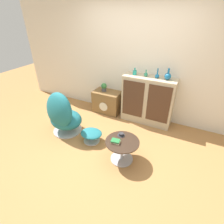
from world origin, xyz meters
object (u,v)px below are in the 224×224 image
(egg_chair, at_px, (63,115))
(tv_console, at_px, (107,102))
(ottoman, at_px, (91,134))
(vase_inner_right, at_px, (157,76))
(sideboard, at_px, (148,100))
(coffee_table, at_px, (122,148))
(book_stack, at_px, (116,141))
(vase_rightmost, at_px, (168,76))
(vase_inner_left, at_px, (146,74))
(vase_leftmost, at_px, (135,72))
(potted_plant, at_px, (104,87))
(teacup, at_px, (121,135))

(egg_chair, bearing_deg, tv_console, 71.68)
(ottoman, height_order, vase_inner_right, vase_inner_right)
(sideboard, height_order, coffee_table, sideboard)
(book_stack, bearing_deg, tv_console, 122.56)
(egg_chair, bearing_deg, sideboard, 40.44)
(vase_inner_right, xyz_separation_m, vase_rightmost, (0.21, -0.00, 0.02))
(vase_inner_left, xyz_separation_m, vase_inner_right, (0.23, 0.00, 0.01))
(vase_leftmost, height_order, vase_inner_right, vase_inner_right)
(tv_console, relative_size, vase_rightmost, 2.96)
(egg_chair, height_order, vase_inner_left, vase_inner_left)
(vase_leftmost, xyz_separation_m, potted_plant, (-0.75, -0.01, -0.46))
(tv_console, height_order, coffee_table, tv_console)
(vase_inner_right, bearing_deg, sideboard, -178.35)
(potted_plant, distance_m, teacup, 1.61)
(tv_console, bearing_deg, potted_plant, 179.53)
(coffee_table, xyz_separation_m, teacup, (-0.08, 0.13, 0.16))
(vase_inner_right, relative_size, vase_rightmost, 0.87)
(egg_chair, height_order, coffee_table, egg_chair)
(egg_chair, relative_size, potted_plant, 4.64)
(ottoman, height_order, book_stack, book_stack)
(coffee_table, height_order, vase_inner_right, vase_inner_right)
(sideboard, height_order, teacup, sideboard)
(teacup, height_order, book_stack, teacup)
(tv_console, distance_m, teacup, 1.55)
(coffee_table, distance_m, vase_rightmost, 1.67)
(vase_rightmost, xyz_separation_m, potted_plant, (-1.43, -0.01, -0.49))
(sideboard, distance_m, potted_plant, 1.10)
(teacup, bearing_deg, book_stack, -91.19)
(ottoman, distance_m, coffee_table, 0.76)
(egg_chair, relative_size, coffee_table, 1.66)
(tv_console, relative_size, coffee_table, 1.18)
(coffee_table, bearing_deg, teacup, 121.10)
(sideboard, height_order, ottoman, sideboard)
(sideboard, height_order, book_stack, sideboard)
(vase_inner_left, distance_m, book_stack, 1.61)
(ottoman, distance_m, teacup, 0.70)
(sideboard, xyz_separation_m, egg_chair, (-1.40, -1.19, -0.12))
(sideboard, distance_m, ottoman, 1.45)
(coffee_table, relative_size, potted_plant, 2.80)
(coffee_table, relative_size, vase_rightmost, 2.50)
(vase_rightmost, bearing_deg, egg_chair, -145.50)
(vase_inner_right, bearing_deg, vase_inner_left, 180.00)
(tv_console, height_order, vase_inner_right, vase_inner_right)
(tv_console, xyz_separation_m, ottoman, (0.27, -1.18, -0.11))
(teacup, bearing_deg, tv_console, 126.81)
(sideboard, relative_size, teacup, 8.39)
(ottoman, bearing_deg, vase_inner_left, 62.08)
(vase_inner_right, bearing_deg, vase_rightmost, -0.00)
(vase_inner_left, distance_m, vase_rightmost, 0.44)
(tv_console, xyz_separation_m, book_stack, (0.92, -1.44, 0.15))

